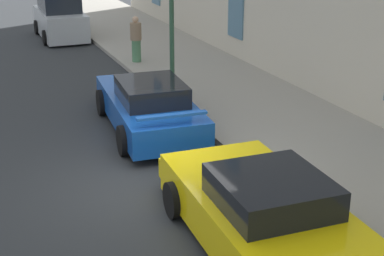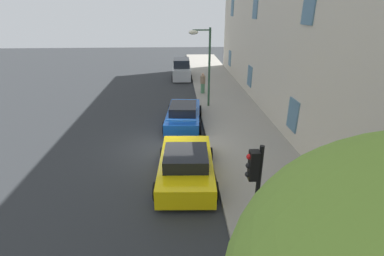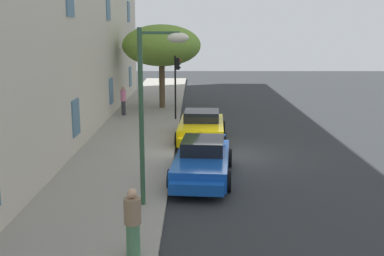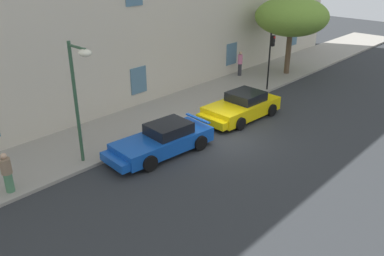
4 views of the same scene
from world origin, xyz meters
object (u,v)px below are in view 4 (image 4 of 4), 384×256
at_px(sportscar_yellow_flank, 240,108).
at_px(pedestrian_admiring, 7,173).
at_px(sportscar_red_lead, 160,141).
at_px(tree_near_kerb, 292,17).
at_px(traffic_light, 271,52).
at_px(street_lamp, 80,82).
at_px(pedestrian_strolling, 240,63).

bearing_deg(sportscar_yellow_flank, pedestrian_admiring, 171.73).
xyz_separation_m(sportscar_red_lead, sportscar_yellow_flank, (5.76, -0.06, -0.00)).
xyz_separation_m(sportscar_yellow_flank, tree_near_kerb, (8.83, 2.42, 3.53)).
height_order(sportscar_yellow_flank, traffic_light, traffic_light).
distance_m(street_lamp, pedestrian_strolling, 15.24).
relative_size(street_lamp, pedestrian_strolling, 2.95).
xyz_separation_m(sportscar_yellow_flank, traffic_light, (4.78, 1.32, 1.99)).
bearing_deg(pedestrian_strolling, tree_near_kerb, -37.35).
height_order(sportscar_red_lead, traffic_light, traffic_light).
bearing_deg(tree_near_kerb, sportscar_yellow_flank, -164.68).
distance_m(sportscar_yellow_flank, traffic_light, 5.34).
bearing_deg(tree_near_kerb, pedestrian_strolling, 142.65).
distance_m(sportscar_red_lead, traffic_light, 10.80).
bearing_deg(traffic_light, sportscar_red_lead, -173.18).
height_order(traffic_light, pedestrian_admiring, traffic_light).
relative_size(sportscar_red_lead, sportscar_yellow_flank, 1.07).
height_order(sportscar_red_lead, tree_near_kerb, tree_near_kerb).
relative_size(sportscar_yellow_flank, pedestrian_admiring, 3.02).
distance_m(sportscar_red_lead, tree_near_kerb, 15.20).
bearing_deg(tree_near_kerb, street_lamp, -176.60).
bearing_deg(pedestrian_admiring, traffic_light, -1.37).
distance_m(tree_near_kerb, traffic_light, 4.47).
bearing_deg(pedestrian_strolling, sportscar_red_lead, -159.22).
distance_m(sportscar_yellow_flank, tree_near_kerb, 9.82).
relative_size(sportscar_red_lead, street_lamp, 1.01).
bearing_deg(pedestrian_strolling, traffic_light, -111.51).
height_order(sportscar_red_lead, pedestrian_strolling, pedestrian_strolling).
bearing_deg(street_lamp, sportscar_yellow_flank, -9.12).
height_order(tree_near_kerb, traffic_light, tree_near_kerb).
bearing_deg(sportscar_red_lead, tree_near_kerb, 9.19).
xyz_separation_m(street_lamp, pedestrian_strolling, (14.67, 3.16, -2.67)).
bearing_deg(pedestrian_strolling, pedestrian_admiring, -171.02).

